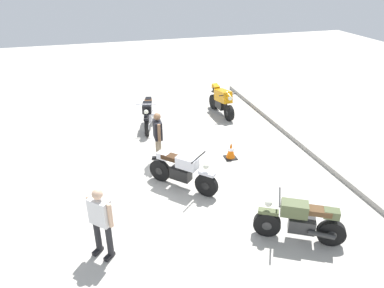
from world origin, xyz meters
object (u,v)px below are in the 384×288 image
object	(u,v)px
motorcycle_olive_vintage	(300,222)
motorcycle_orange_sportbike	(222,100)
motorcycle_black_cruiser	(148,114)
person_in_white_shirt	(101,219)
person_in_black_shirt	(158,135)
traffic_cone	(231,151)
motorcycle_silver_cruiser	(182,171)

from	to	relation	value
motorcycle_olive_vintage	motorcycle_orange_sportbike	xyz separation A→B (m)	(-7.33, 0.91, 0.11)
motorcycle_black_cruiser	person_in_white_shirt	bearing A→B (deg)	-4.64
motorcycle_orange_sportbike	person_in_white_shirt	world-z (taller)	person_in_white_shirt
person_in_black_shirt	traffic_cone	size ratio (longest dim) A/B	2.97
motorcycle_orange_sportbike	motorcycle_olive_vintage	bearing A→B (deg)	-12.28
motorcycle_olive_vintage	person_in_white_shirt	xyz separation A→B (m)	(-0.73, -4.10, 0.42)
motorcycle_silver_cruiser	person_in_black_shirt	xyz separation A→B (m)	(-1.60, -0.33, 0.36)
motorcycle_olive_vintage	person_in_black_shirt	xyz separation A→B (m)	(-4.28, -2.25, 0.40)
motorcycle_olive_vintage	person_in_white_shirt	size ratio (longest dim) A/B	1.11
motorcycle_orange_sportbike	motorcycle_black_cruiser	size ratio (longest dim) A/B	0.95
motorcycle_silver_cruiser	traffic_cone	world-z (taller)	motorcycle_silver_cruiser
person_in_black_shirt	traffic_cone	world-z (taller)	person_in_black_shirt
motorcycle_silver_cruiser	motorcycle_olive_vintage	bearing A→B (deg)	-8.01
motorcycle_olive_vintage	person_in_black_shirt	distance (m)	4.85
person_in_white_shirt	traffic_cone	xyz separation A→B (m)	(-3.11, 4.03, -0.64)
motorcycle_olive_vintage	person_in_black_shirt	size ratio (longest dim) A/B	1.13
motorcycle_orange_sportbike	traffic_cone	bearing A→B (deg)	-20.89
motorcycle_silver_cruiser	person_in_white_shirt	world-z (taller)	person_in_white_shirt
motorcycle_black_cruiser	motorcycle_silver_cruiser	bearing A→B (deg)	15.70
motorcycle_orange_sportbike	person_in_white_shirt	distance (m)	8.29
motorcycle_black_cruiser	person_in_white_shirt	world-z (taller)	person_in_white_shirt
motorcycle_olive_vintage	traffic_cone	xyz separation A→B (m)	(-3.84, -0.07, -0.23)
motorcycle_silver_cruiser	person_in_black_shirt	bearing A→B (deg)	147.89
motorcycle_black_cruiser	person_in_white_shirt	distance (m)	6.51
motorcycle_orange_sportbike	person_in_black_shirt	xyz separation A→B (m)	(3.05, -3.16, 0.29)
motorcycle_orange_sportbike	person_in_black_shirt	bearing A→B (deg)	-51.23
person_in_black_shirt	traffic_cone	xyz separation A→B (m)	(0.44, 2.18, -0.62)
motorcycle_silver_cruiser	traffic_cone	distance (m)	2.20
motorcycle_olive_vintage	traffic_cone	bearing A→B (deg)	-60.09
motorcycle_orange_sportbike	motorcycle_black_cruiser	bearing A→B (deg)	-87.50
motorcycle_olive_vintage	motorcycle_black_cruiser	size ratio (longest dim) A/B	0.87
motorcycle_silver_cruiser	person_in_black_shirt	size ratio (longest dim) A/B	1.01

